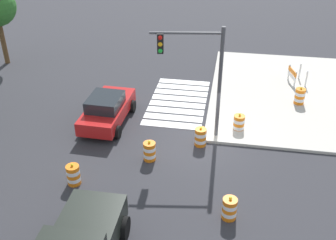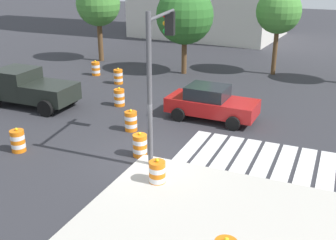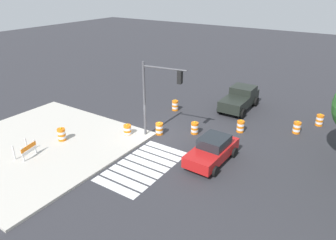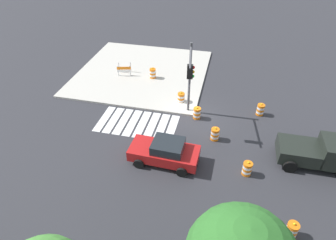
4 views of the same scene
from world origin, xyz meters
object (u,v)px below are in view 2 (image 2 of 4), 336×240
Objects in this scene: traffic_barrel_median_far at (18,141)px; street_tree_streetside_mid at (98,4)px; traffic_barrel_median_near at (118,77)px; traffic_barrel_opposite_curb at (157,174)px; pickup_truck at (26,87)px; traffic_light_pole at (158,57)px; traffic_barrel_far_curb at (140,145)px; street_tree_corner_lot at (185,16)px; traffic_barrel_near_corner at (131,121)px; sports_car at (211,103)px; traffic_barrel_lane_center at (96,69)px; traffic_barrel_crosswalk_end at (119,97)px; street_tree_streetside_far at (279,11)px.

street_tree_streetside_mid is at bearing 110.51° from traffic_barrel_median_far.
traffic_barrel_median_near is 12.81m from traffic_barrel_opposite_curb.
pickup_truck is 11.05m from traffic_barrel_opposite_curb.
pickup_truck reaches higher than traffic_barrel_median_far.
traffic_barrel_opposite_curb is 4.21m from traffic_light_pole.
traffic_barrel_far_curb is at bearing -146.10° from traffic_light_pole.
street_tree_corner_lot is at bearing 106.95° from traffic_light_pole.
traffic_light_pole reaches higher than traffic_barrel_far_curb.
traffic_barrel_near_corner is at bearing -55.83° from traffic_barrel_median_near.
sports_car is 0.74× the size of street_tree_streetside_mid.
traffic_barrel_lane_center is 13.43m from traffic_light_pole.
pickup_truck is 5.07× the size of traffic_barrel_opposite_curb.
street_tree_streetside_mid reaches higher than traffic_barrel_near_corner.
traffic_barrel_crosswalk_end is at bearing 128.39° from traffic_barrel_opposite_curb.
traffic_barrel_crosswalk_end is at bearing 127.29° from traffic_barrel_far_curb.
traffic_barrel_median_near is 1.00× the size of traffic_barrel_opposite_curb.
traffic_barrel_near_corner is at bearing -81.72° from street_tree_corner_lot.
traffic_barrel_median_near is 2.71m from traffic_barrel_lane_center.
traffic_barrel_median_near is at bearing 125.85° from traffic_barrel_opposite_curb.
street_tree_streetside_mid reaches higher than traffic_barrel_far_curb.
traffic_barrel_crosswalk_end is at bearing 22.06° from pickup_truck.
street_tree_corner_lot is at bearing 107.94° from traffic_barrel_opposite_curb.
street_tree_corner_lot reaches higher than pickup_truck.
street_tree_streetside_mid is at bearing 143.40° from sports_car.
traffic_barrel_median_near is at bearing 66.43° from pickup_truck.
pickup_truck reaches higher than traffic_barrel_median_near.
traffic_barrel_far_curb is at bearing 18.42° from traffic_barrel_median_far.
street_tree_corner_lot is (0.68, 7.66, 3.43)m from traffic_barrel_crosswalk_end.
sports_car is at bearing -26.43° from traffic_barrel_median_near.
traffic_barrel_crosswalk_end is at bearing 81.96° from traffic_barrel_median_far.
street_tree_streetside_far is 0.98× the size of street_tree_corner_lot.
sports_car is at bearing -26.38° from traffic_barrel_lane_center.
traffic_barrel_median_near and traffic_barrel_median_far have the same top height.
pickup_truck is 5.07× the size of traffic_barrel_crosswalk_end.
traffic_barrel_crosswalk_end is at bearing -52.81° from street_tree_streetside_mid.
street_tree_streetside_mid is (-10.37, 13.66, 3.78)m from traffic_barrel_far_curb.
pickup_truck is 0.92× the size of street_tree_streetside_far.
pickup_truck is (-9.59, -1.91, 0.16)m from sports_car.
traffic_barrel_median_far is 1.00× the size of traffic_barrel_opposite_curb.
traffic_barrel_lane_center is at bearing -151.83° from street_tree_corner_lot.
sports_car is at bearing 92.55° from traffic_barrel_opposite_curb.
traffic_barrel_far_curb is 1.00× the size of traffic_barrel_opposite_curb.
sports_car reaches higher than traffic_barrel_median_far.
traffic_barrel_far_curb is 0.17× the size of street_tree_streetside_mid.
traffic_light_pole is (2.19, -1.74, 3.46)m from traffic_barrel_near_corner.
traffic_barrel_median_far is (3.64, -4.66, -0.52)m from pickup_truck.
street_tree_corner_lot is (-3.09, 12.60, 3.43)m from traffic_barrel_far_curb.
street_tree_streetside_far is (7.25, 16.39, 3.71)m from traffic_barrel_median_far.
traffic_barrel_median_near is at bearing -125.25° from street_tree_corner_lot.
traffic_light_pole is (-0.65, -4.59, 3.10)m from sports_car.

